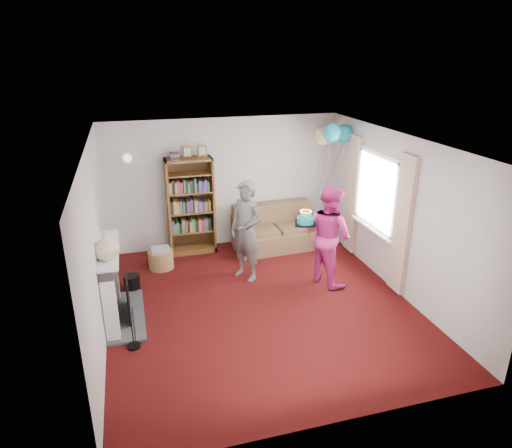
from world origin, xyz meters
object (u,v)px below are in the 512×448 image
object	(u,v)px
sofa	(275,231)
person_striped	(246,231)
birthday_cake	(305,220)
bookcase	(190,206)
person_magenta	(329,235)

from	to	relation	value
sofa	person_striped	xyz separation A→B (m)	(-0.88, -1.14, 0.54)
sofa	person_striped	size ratio (longest dim) A/B	0.92
sofa	birthday_cake	bearing A→B (deg)	-94.44
bookcase	birthday_cake	xyz separation A→B (m)	(1.56, -1.89, 0.25)
birthday_cake	person_magenta	bearing A→B (deg)	3.32
person_magenta	birthday_cake	bearing A→B (deg)	73.95
birthday_cake	sofa	bearing A→B (deg)	88.59
bookcase	person_magenta	size ratio (longest dim) A/B	1.22
person_magenta	birthday_cake	distance (m)	0.54
bookcase	person_magenta	distance (m)	2.74
bookcase	person_striped	distance (m)	1.56
person_striped	person_magenta	xyz separation A→B (m)	(1.27, -0.49, -0.02)
person_magenta	person_striped	bearing A→B (deg)	49.46
person_striped	person_magenta	world-z (taller)	person_striped
person_striped	birthday_cake	distance (m)	1.03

